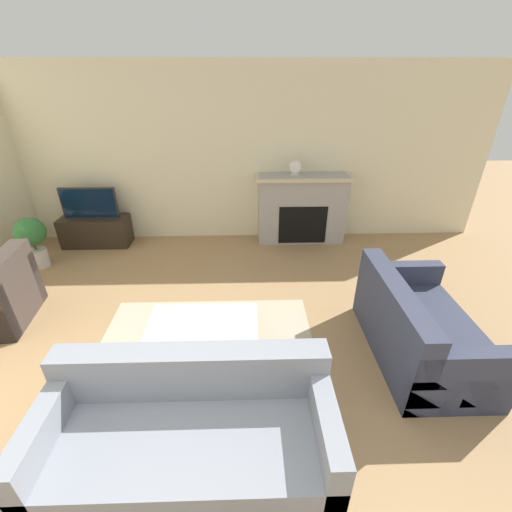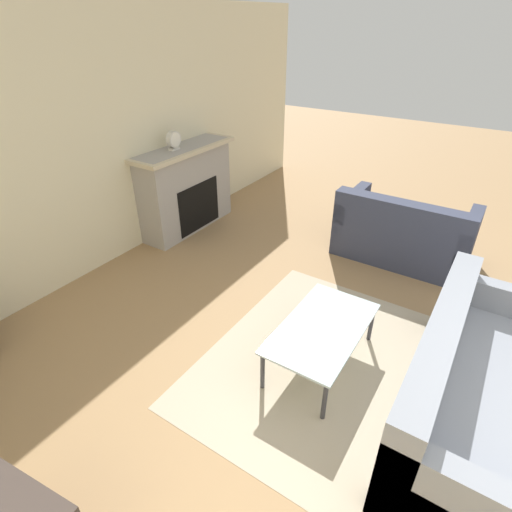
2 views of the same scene
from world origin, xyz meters
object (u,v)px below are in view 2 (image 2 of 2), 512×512
Objects in this scene: mantel_clock at (174,140)px; coffee_table at (322,330)px; couch_loveseat at (403,235)px; couch_sectional at (472,393)px.

coffee_table is at bearing -114.68° from mantel_clock.
couch_loveseat is 2.98m from mantel_clock.
mantel_clock reaches higher than couch_sectional.
coffee_table is 4.73× the size of mantel_clock.
couch_sectional is 2.33m from couch_loveseat.
couch_sectional is at bearing -107.43° from mantel_clock.
mantel_clock reaches higher than coffee_table.
couch_loveseat is 1.40× the size of coffee_table.
mantel_clock is (1.17, 3.72, 0.94)m from couch_sectional.
couch_sectional is at bearing -88.42° from coffee_table.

